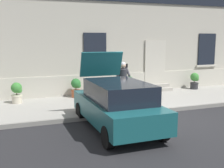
{
  "coord_description": "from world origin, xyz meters",
  "views": [
    {
      "loc": [
        -4.93,
        -8.18,
        2.79
      ],
      "look_at": [
        -1.24,
        1.6,
        1.1
      ],
      "focal_mm": 45.38,
      "sensor_mm": 36.0,
      "label": 1
    }
  ],
  "objects_px": {
    "hatchback_car_teal": "(117,104)",
    "planter_charcoal": "(195,80)",
    "planter_cream": "(17,92)",
    "planter_terracotta": "(76,87)",
    "bollard_near_person": "(141,93)",
    "planter_olive": "(129,85)",
    "person_on_phone": "(122,81)"
  },
  "relations": [
    {
      "from": "person_on_phone",
      "to": "planter_olive",
      "type": "relative_size",
      "value": 2.03
    },
    {
      "from": "hatchback_car_teal",
      "to": "bollard_near_person",
      "type": "xyz_separation_m",
      "value": [
        1.66,
        1.66,
        -0.09
      ]
    },
    {
      "from": "planter_cream",
      "to": "planter_olive",
      "type": "xyz_separation_m",
      "value": [
        5.11,
        0.16,
        0.0
      ]
    },
    {
      "from": "planter_terracotta",
      "to": "planter_charcoal",
      "type": "xyz_separation_m",
      "value": [
        6.33,
        -0.1,
        0.0
      ]
    },
    {
      "from": "person_on_phone",
      "to": "planter_cream",
      "type": "xyz_separation_m",
      "value": [
        -3.88,
        1.92,
        -0.55
      ]
    },
    {
      "from": "planter_olive",
      "to": "planter_terracotta",
      "type": "bearing_deg",
      "value": 177.07
    },
    {
      "from": "hatchback_car_teal",
      "to": "planter_terracotta",
      "type": "bearing_deg",
      "value": 92.72
    },
    {
      "from": "bollard_near_person",
      "to": "planter_cream",
      "type": "height_order",
      "value": "bollard_near_person"
    },
    {
      "from": "bollard_near_person",
      "to": "hatchback_car_teal",
      "type": "bearing_deg",
      "value": -134.92
    },
    {
      "from": "planter_terracotta",
      "to": "planter_charcoal",
      "type": "height_order",
      "value": "same"
    },
    {
      "from": "hatchback_car_teal",
      "to": "planter_charcoal",
      "type": "relative_size",
      "value": 4.73
    },
    {
      "from": "planter_terracotta",
      "to": "hatchback_car_teal",
      "type": "bearing_deg",
      "value": -87.28
    },
    {
      "from": "hatchback_car_teal",
      "to": "planter_terracotta",
      "type": "distance_m",
      "value": 4.47
    },
    {
      "from": "planter_terracotta",
      "to": "planter_charcoal",
      "type": "relative_size",
      "value": 1.0
    },
    {
      "from": "bollard_near_person",
      "to": "planter_olive",
      "type": "height_order",
      "value": "bollard_near_person"
    },
    {
      "from": "planter_terracotta",
      "to": "planter_charcoal",
      "type": "bearing_deg",
      "value": -0.94
    },
    {
      "from": "bollard_near_person",
      "to": "planter_charcoal",
      "type": "height_order",
      "value": "bollard_near_person"
    },
    {
      "from": "hatchback_car_teal",
      "to": "planter_cream",
      "type": "relative_size",
      "value": 4.73
    },
    {
      "from": "planter_cream",
      "to": "planter_charcoal",
      "type": "bearing_deg",
      "value": 1.18
    },
    {
      "from": "bollard_near_person",
      "to": "person_on_phone",
      "type": "distance_m",
      "value": 0.91
    },
    {
      "from": "hatchback_car_teal",
      "to": "planter_cream",
      "type": "bearing_deg",
      "value": 123.54
    },
    {
      "from": "planter_cream",
      "to": "planter_terracotta",
      "type": "bearing_deg",
      "value": 6.4
    },
    {
      "from": "bollard_near_person",
      "to": "planter_olive",
      "type": "distance_m",
      "value": 2.75
    },
    {
      "from": "hatchback_car_teal",
      "to": "person_on_phone",
      "type": "bearing_deg",
      "value": 63.56
    },
    {
      "from": "hatchback_car_teal",
      "to": "planter_olive",
      "type": "xyz_separation_m",
      "value": [
        2.34,
        4.33,
        -0.19
      ]
    },
    {
      "from": "planter_cream",
      "to": "planter_olive",
      "type": "bearing_deg",
      "value": 1.75
    },
    {
      "from": "bollard_near_person",
      "to": "planter_terracotta",
      "type": "height_order",
      "value": "bollard_near_person"
    },
    {
      "from": "person_on_phone",
      "to": "planter_olive",
      "type": "height_order",
      "value": "person_on_phone"
    },
    {
      "from": "planter_cream",
      "to": "planter_charcoal",
      "type": "distance_m",
      "value": 8.89
    },
    {
      "from": "hatchback_car_teal",
      "to": "planter_charcoal",
      "type": "height_order",
      "value": "hatchback_car_teal"
    },
    {
      "from": "planter_olive",
      "to": "planter_charcoal",
      "type": "xyz_separation_m",
      "value": [
        3.78,
        0.03,
        0.0
      ]
    },
    {
      "from": "bollard_near_person",
      "to": "planter_olive",
      "type": "bearing_deg",
      "value": 75.63
    }
  ]
}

